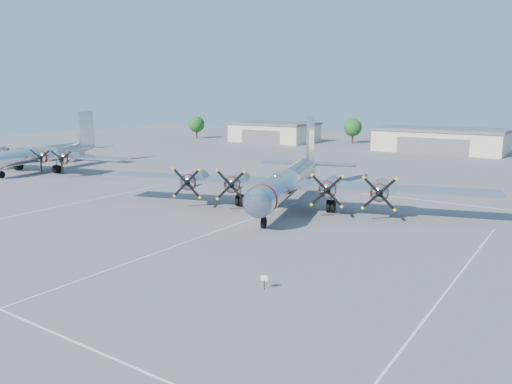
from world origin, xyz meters
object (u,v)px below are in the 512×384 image
Objects in this scene: tree_far_west at (197,124)px; main_bomber_b29 at (288,206)px; hangar_center at (440,140)px; bomber_west at (45,171)px; info_placard at (264,280)px; hangar_west at (274,132)px; tree_west at (353,127)px.

main_bomber_b29 is at bearing -42.90° from tree_far_west.
hangar_center is 84.30m from bomber_west.
info_placard is (60.81, -23.78, 0.70)m from bomber_west.
tree_far_west is 0.18× the size of bomber_west.
tree_west is at bearing 21.89° from hangar_west.
main_bomber_b29 is at bearing -56.89° from hangar_west.
hangar_center reaches higher than info_placard.
hangar_center is at bearing 72.92° from main_bomber_b29.
bomber_west is at bearing -93.40° from hangar_west.
tree_far_west is 120.39m from info_placard.
tree_far_west is 46.57m from tree_west.
hangar_center is at bearing 85.72° from info_placard.
main_bomber_b29 reaches higher than bomber_west.
bomber_west is 65.30m from info_placard.
tree_west is (-25.00, 8.04, 1.51)m from hangar_center.
tree_west is at bearing 14.93° from tree_far_west.
main_bomber_b29 is (70.01, -65.07, -4.22)m from tree_far_west.
main_bomber_b29 is at bearing -11.62° from bomber_west.
bomber_west is at bearing -107.45° from tree_west.
tree_far_west is at bearing -165.07° from tree_west.
hangar_west reaches higher than bomber_west.
main_bomber_b29 reaches higher than info_placard.
bomber_west is (-4.06, -68.50, -2.71)m from hangar_west.
bomber_west reaches higher than info_placard.
bomber_west is at bearing 162.29° from main_bomber_b29.
hangar_center is 93.04m from info_placard.
hangar_west is 108.35m from info_placard.
tree_far_west is 6.68× the size of info_placard.
tree_far_west is at bearing -176.76° from hangar_center.
tree_west is 0.15× the size of main_bomber_b29.
tree_far_west reaches higher than info_placard.
hangar_west reaches higher than main_bomber_b29.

